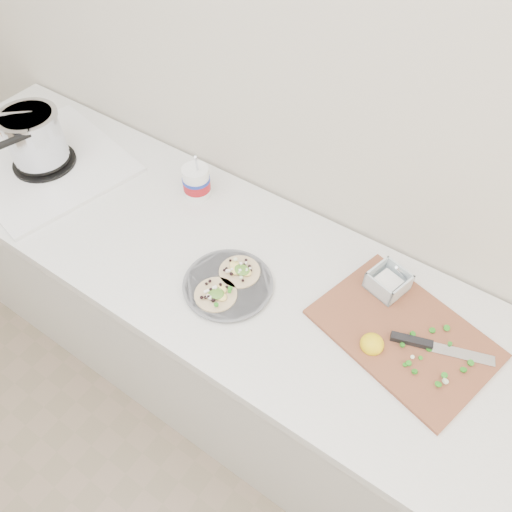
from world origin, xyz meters
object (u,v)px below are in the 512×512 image
Objects in this scene: stove at (39,147)px; cutboard at (405,327)px; tub at (196,180)px; taco_plate at (228,283)px.

cutboard is (1.34, 0.09, -0.07)m from stove.
cutboard is at bearing -7.54° from tub.
taco_plate is at bearing 8.30° from stove.
tub reaches higher than taco_plate.
taco_plate is at bearing -38.90° from tub.
cutboard is at bearing 16.15° from stove.
tub is at bearing 141.10° from taco_plate.
taco_plate is 0.41m from tub.
stove reaches higher than cutboard.
tub is 0.81m from cutboard.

